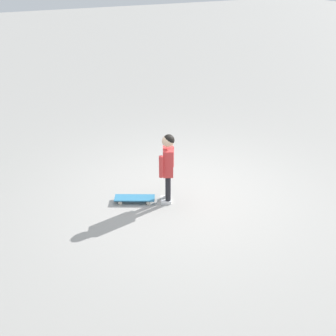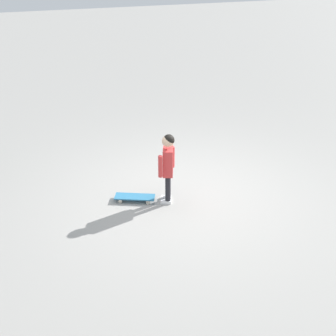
% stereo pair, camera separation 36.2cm
% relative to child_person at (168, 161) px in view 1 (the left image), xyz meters
% --- Properties ---
extents(ground_plane, '(50.00, 50.00, 0.00)m').
position_rel_child_person_xyz_m(ground_plane, '(0.07, -0.38, -0.66)').
color(ground_plane, gray).
extents(child_person, '(0.28, 0.34, 1.06)m').
position_rel_child_person_xyz_m(child_person, '(0.00, 0.00, 0.00)').
color(child_person, black).
rests_on(child_person, ground).
extents(skateboard, '(0.44, 0.61, 0.07)m').
position_rel_child_person_xyz_m(skateboard, '(0.21, 0.44, -0.60)').
color(skateboard, teal).
rests_on(skateboard, ground).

